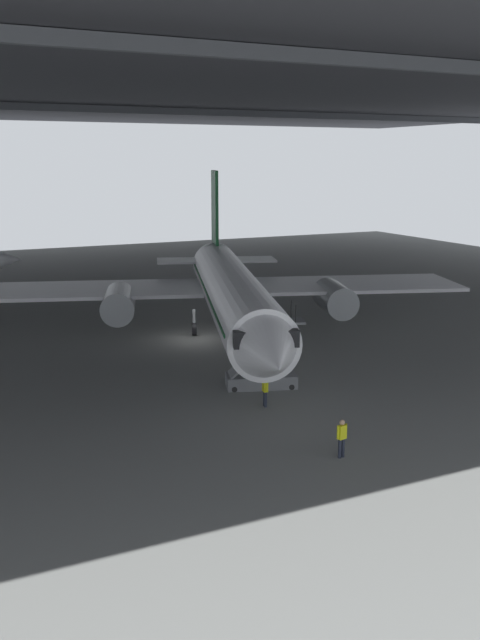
# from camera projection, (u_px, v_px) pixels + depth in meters

# --- Properties ---
(ground_plane) EXTENTS (110.00, 110.00, 0.00)m
(ground_plane) POSITION_uv_depth(u_px,v_px,m) (198.00, 340.00, 47.10)
(ground_plane) COLOR slate
(hangar_structure) EXTENTS (121.00, 99.00, 18.46)m
(hangar_structure) POSITION_uv_depth(u_px,v_px,m) (128.00, 83.00, 55.18)
(hangar_structure) COLOR #4C4F54
(hangar_structure) RESTS_ON ground_plane
(airplane_main) EXTENTS (33.84, 34.16, 11.03)m
(airplane_main) POSITION_uv_depth(u_px,v_px,m) (232.00, 292.00, 45.94)
(airplane_main) COLOR white
(airplane_main) RESTS_ON ground_plane
(boarding_stairs) EXTENTS (4.34, 2.62, 4.57)m
(boarding_stairs) POSITION_uv_depth(u_px,v_px,m) (262.00, 374.00, 37.20)
(boarding_stairs) COLOR slate
(boarding_stairs) RESTS_ON ground_plane
(crew_worker_near_nose) EXTENTS (0.54, 0.29, 1.63)m
(crew_worker_near_nose) POSITION_uv_depth(u_px,v_px,m) (342.00, 436.00, 28.28)
(crew_worker_near_nose) COLOR #232838
(crew_worker_near_nose) RESTS_ON ground_plane
(crew_worker_by_stairs) EXTENTS (0.28, 0.54, 1.56)m
(crew_worker_by_stairs) POSITION_uv_depth(u_px,v_px,m) (265.00, 389.00, 34.17)
(crew_worker_by_stairs) COLOR #232838
(crew_worker_by_stairs) RESTS_ON ground_plane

